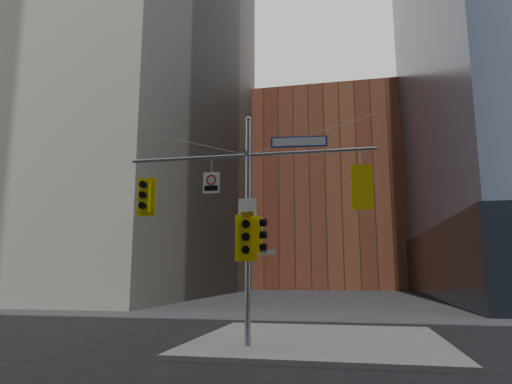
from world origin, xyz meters
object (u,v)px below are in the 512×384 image
at_px(signal_assembly, 248,204).
at_px(traffic_light_west_arm, 145,196).
at_px(traffic_light_pole_front, 246,237).
at_px(traffic_light_east_arm, 361,188).
at_px(street_sign_blade, 299,142).
at_px(traffic_light_pole_side, 258,235).
at_px(regulatory_sign_arm, 211,182).

distance_m(signal_assembly, traffic_light_west_arm, 3.54).
bearing_deg(traffic_light_pole_front, signal_assembly, 78.01).
bearing_deg(traffic_light_east_arm, street_sign_blade, -8.90).
distance_m(traffic_light_west_arm, traffic_light_east_arm, 7.00).
distance_m(traffic_light_east_arm, traffic_light_pole_side, 3.44).
bearing_deg(traffic_light_pole_side, traffic_light_west_arm, 99.60).
xyz_separation_m(signal_assembly, street_sign_blade, (1.63, 0.00, 1.93)).
bearing_deg(signal_assembly, traffic_light_pole_front, -90.30).
distance_m(signal_assembly, street_sign_blade, 2.53).
xyz_separation_m(traffic_light_east_arm, traffic_light_pole_side, (-3.16, -0.00, -1.36)).
bearing_deg(street_sign_blade, traffic_light_west_arm, 174.59).
height_order(traffic_light_pole_side, traffic_light_pole_front, traffic_light_pole_front).
height_order(traffic_light_east_arm, street_sign_blade, street_sign_blade).
relative_size(traffic_light_pole_side, traffic_light_pole_front, 0.79).
height_order(signal_assembly, traffic_light_east_arm, signal_assembly).
xyz_separation_m(traffic_light_west_arm, traffic_light_pole_side, (3.85, -0.01, -1.36)).
relative_size(traffic_light_pole_side, street_sign_blade, 0.64).
relative_size(signal_assembly, traffic_light_pole_front, 5.56).
bearing_deg(regulatory_sign_arm, signal_assembly, 1.78).
distance_m(street_sign_blade, regulatory_sign_arm, 3.08).
distance_m(traffic_light_pole_side, regulatory_sign_arm, 2.32).
relative_size(signal_assembly, regulatory_sign_arm, 11.73).
bearing_deg(traffic_light_pole_side, traffic_light_pole_front, 138.72).
distance_m(traffic_light_east_arm, street_sign_blade, 2.41).
bearing_deg(traffic_light_pole_front, traffic_light_east_arm, -7.31).
bearing_deg(traffic_light_pole_front, traffic_light_west_arm, 163.77).
distance_m(signal_assembly, regulatory_sign_arm, 1.43).
height_order(street_sign_blade, regulatory_sign_arm, street_sign_blade).
height_order(traffic_light_east_arm, traffic_light_pole_side, traffic_light_east_arm).
distance_m(traffic_light_west_arm, traffic_light_pole_side, 4.08).
height_order(traffic_light_west_arm, traffic_light_east_arm, traffic_light_east_arm).
relative_size(traffic_light_west_arm, traffic_light_east_arm, 0.96).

